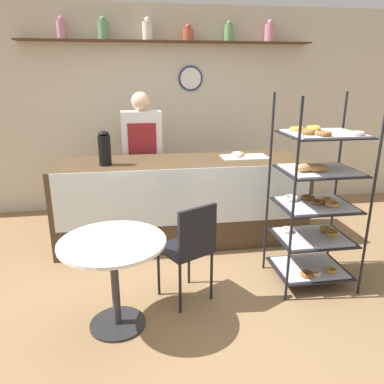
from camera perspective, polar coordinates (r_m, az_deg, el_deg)
name	(u,v)px	position (r m, az deg, el deg)	size (l,w,h in m)	color
ground_plane	(199,290)	(3.46, 1.02, -14.68)	(14.00, 14.00, 0.00)	olive
back_wall	(170,110)	(5.30, -3.42, 12.44)	(10.00, 0.30, 2.70)	beige
display_counter	(182,201)	(4.24, -1.50, -1.35)	(2.76, 0.78, 0.94)	#4C3823
pastry_rack	(316,202)	(3.45, 18.31, -1.44)	(0.70, 0.58, 1.70)	black
person_worker	(143,155)	(4.66, -7.53, 5.69)	(0.48, 0.23, 1.65)	#282833
cafe_table	(114,262)	(2.83, -11.86, -10.42)	(0.77, 0.77, 0.71)	#262628
cafe_chair	(191,244)	(3.05, -0.21, -7.88)	(0.51, 0.51, 0.87)	black
coffee_carafe	(105,149)	(3.95, -13.19, 6.46)	(0.13, 0.13, 0.36)	black
donut_tray_counter	(241,156)	(4.29, 7.52, 5.49)	(0.52, 0.29, 0.05)	white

